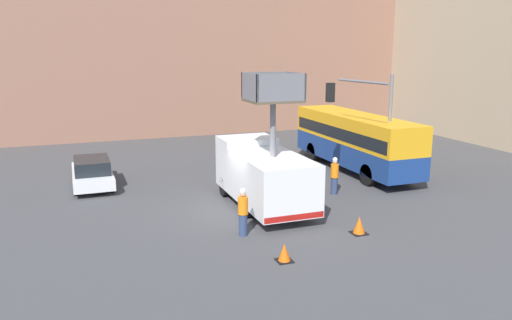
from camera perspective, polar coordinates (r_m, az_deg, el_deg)
ground_plane at (r=21.54m, az=-1.86°, el=-5.86°), size 120.00×120.00×0.00m
building_backdrop_far at (r=43.90m, az=-12.26°, el=12.47°), size 44.00×10.00×13.81m
utility_truck at (r=21.66m, az=0.86°, el=-1.42°), size 2.53×6.38×5.89m
city_bus at (r=28.78m, az=11.22°, el=2.50°), size 2.42×10.02×3.19m
traffic_light_pole at (r=25.45m, az=12.68°, el=5.52°), size 3.98×3.73×5.55m
road_worker_near_truck at (r=18.57m, az=-1.50°, el=-5.95°), size 0.38×0.38×1.83m
road_worker_directing at (r=24.04m, az=8.96°, el=-1.80°), size 0.38×0.38×1.80m
traffic_cone_near_truck at (r=19.32m, az=11.71°, el=-7.36°), size 0.58×0.58×0.66m
traffic_cone_mid_road at (r=16.64m, az=3.26°, el=-10.57°), size 0.53×0.53×0.61m
parked_car_curbside at (r=26.39m, az=-18.21°, el=-1.33°), size 1.89×4.64×1.48m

